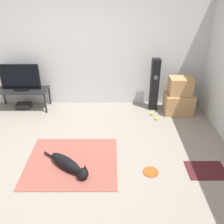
{
  "coord_description": "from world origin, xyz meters",
  "views": [
    {
      "loc": [
        0.55,
        -3.19,
        2.62
      ],
      "look_at": [
        0.55,
        0.79,
        0.45
      ],
      "focal_mm": 40.0,
      "sensor_mm": 36.0,
      "label": 1
    }
  ],
  "objects_px": {
    "tv": "(20,77)",
    "tennis_ball_by_boxes": "(156,119)",
    "floor_speaker": "(155,85)",
    "game_console": "(24,106)",
    "cardboard_box_lower": "(179,104)",
    "tv_stand": "(23,92)",
    "dog": "(69,165)",
    "tennis_ball_near_speaker": "(152,114)",
    "frisbee": "(151,172)",
    "cardboard_box_upper": "(181,86)"
  },
  "relations": [
    {
      "from": "floor_speaker",
      "to": "frisbee",
      "type": "bearing_deg",
      "value": -98.8
    },
    {
      "from": "tennis_ball_by_boxes",
      "to": "frisbee",
      "type": "bearing_deg",
      "value": -101.77
    },
    {
      "from": "frisbee",
      "to": "floor_speaker",
      "type": "relative_size",
      "value": 0.2
    },
    {
      "from": "floor_speaker",
      "to": "game_console",
      "type": "bearing_deg",
      "value": 179.35
    },
    {
      "from": "floor_speaker",
      "to": "tennis_ball_near_speaker",
      "type": "bearing_deg",
      "value": -100.59
    },
    {
      "from": "floor_speaker",
      "to": "tennis_ball_by_boxes",
      "type": "height_order",
      "value": "floor_speaker"
    },
    {
      "from": "cardboard_box_lower",
      "to": "tv_stand",
      "type": "xyz_separation_m",
      "value": [
        -3.38,
        0.2,
        0.19
      ]
    },
    {
      "from": "tv",
      "to": "tennis_ball_by_boxes",
      "type": "xyz_separation_m",
      "value": [
        2.87,
        -0.53,
        -0.7
      ]
    },
    {
      "from": "cardboard_box_lower",
      "to": "tv_stand",
      "type": "distance_m",
      "value": 3.39
    },
    {
      "from": "cardboard_box_lower",
      "to": "tennis_ball_near_speaker",
      "type": "bearing_deg",
      "value": -167.17
    },
    {
      "from": "dog",
      "to": "tv",
      "type": "bearing_deg",
      "value": 122.25
    },
    {
      "from": "cardboard_box_lower",
      "to": "tennis_ball_near_speaker",
      "type": "distance_m",
      "value": 0.62
    },
    {
      "from": "cardboard_box_lower",
      "to": "tennis_ball_by_boxes",
      "type": "bearing_deg",
      "value": -147.51
    },
    {
      "from": "cardboard_box_lower",
      "to": "floor_speaker",
      "type": "distance_m",
      "value": 0.66
    },
    {
      "from": "dog",
      "to": "tennis_ball_by_boxes",
      "type": "xyz_separation_m",
      "value": [
        1.57,
        1.53,
        -0.08
      ]
    },
    {
      "from": "floor_speaker",
      "to": "tv_stand",
      "type": "xyz_separation_m",
      "value": [
        -2.86,
        0.01,
        -0.17
      ]
    },
    {
      "from": "frisbee",
      "to": "tv",
      "type": "relative_size",
      "value": 0.28
    },
    {
      "from": "cardboard_box_upper",
      "to": "tv_stand",
      "type": "xyz_separation_m",
      "value": [
        -3.37,
        0.19,
        -0.21
      ]
    },
    {
      "from": "dog",
      "to": "game_console",
      "type": "bearing_deg",
      "value": 122.84
    },
    {
      "from": "cardboard_box_upper",
      "to": "tennis_ball_by_boxes",
      "type": "height_order",
      "value": "cardboard_box_upper"
    },
    {
      "from": "frisbee",
      "to": "tennis_ball_by_boxes",
      "type": "bearing_deg",
      "value": 78.23
    },
    {
      "from": "cardboard_box_upper",
      "to": "dog",
      "type": "bearing_deg",
      "value": -138.05
    },
    {
      "from": "cardboard_box_lower",
      "to": "tv",
      "type": "height_order",
      "value": "tv"
    },
    {
      "from": "cardboard_box_lower",
      "to": "game_console",
      "type": "xyz_separation_m",
      "value": [
        -3.43,
        0.22,
        -0.17
      ]
    },
    {
      "from": "frisbee",
      "to": "tennis_ball_by_boxes",
      "type": "distance_m",
      "value": 1.61
    },
    {
      "from": "frisbee",
      "to": "game_console",
      "type": "bearing_deg",
      "value": 140.53
    },
    {
      "from": "tv_stand",
      "to": "tennis_ball_by_boxes",
      "type": "height_order",
      "value": "tv_stand"
    },
    {
      "from": "cardboard_box_lower",
      "to": "tv",
      "type": "relative_size",
      "value": 0.71
    },
    {
      "from": "cardboard_box_upper",
      "to": "floor_speaker",
      "type": "relative_size",
      "value": 0.41
    },
    {
      "from": "game_console",
      "to": "tv",
      "type": "bearing_deg",
      "value": -25.4
    },
    {
      "from": "dog",
      "to": "game_console",
      "type": "distance_m",
      "value": 2.47
    },
    {
      "from": "floor_speaker",
      "to": "tennis_ball_by_boxes",
      "type": "bearing_deg",
      "value": -89.51
    },
    {
      "from": "dog",
      "to": "tennis_ball_by_boxes",
      "type": "relative_size",
      "value": 11.95
    },
    {
      "from": "tv",
      "to": "tennis_ball_near_speaker",
      "type": "distance_m",
      "value": 2.91
    },
    {
      "from": "cardboard_box_upper",
      "to": "floor_speaker",
      "type": "height_order",
      "value": "floor_speaker"
    },
    {
      "from": "tennis_ball_near_speaker",
      "to": "tv_stand",
      "type": "bearing_deg",
      "value": 173.26
    },
    {
      "from": "tv_stand",
      "to": "game_console",
      "type": "height_order",
      "value": "tv_stand"
    },
    {
      "from": "cardboard_box_lower",
      "to": "floor_speaker",
      "type": "bearing_deg",
      "value": 159.87
    },
    {
      "from": "floor_speaker",
      "to": "tv_stand",
      "type": "height_order",
      "value": "floor_speaker"
    },
    {
      "from": "floor_speaker",
      "to": "tv",
      "type": "xyz_separation_m",
      "value": [
        -2.86,
        0.01,
        0.16
      ]
    },
    {
      "from": "cardboard_box_upper",
      "to": "tennis_ball_near_speaker",
      "type": "distance_m",
      "value": 0.83
    },
    {
      "from": "tennis_ball_near_speaker",
      "to": "game_console",
      "type": "xyz_separation_m",
      "value": [
        -2.85,
        0.35,
        0.02
      ]
    },
    {
      "from": "dog",
      "to": "floor_speaker",
      "type": "relative_size",
      "value": 0.69
    },
    {
      "from": "dog",
      "to": "cardboard_box_lower",
      "type": "height_order",
      "value": "cardboard_box_lower"
    },
    {
      "from": "dog",
      "to": "cardboard_box_upper",
      "type": "relative_size",
      "value": 1.7
    },
    {
      "from": "game_console",
      "to": "dog",
      "type": "bearing_deg",
      "value": -57.16
    },
    {
      "from": "floor_speaker",
      "to": "cardboard_box_upper",
      "type": "bearing_deg",
      "value": -19.48
    },
    {
      "from": "cardboard_box_lower",
      "to": "game_console",
      "type": "height_order",
      "value": "cardboard_box_lower"
    },
    {
      "from": "dog",
      "to": "frisbee",
      "type": "height_order",
      "value": "dog"
    },
    {
      "from": "cardboard_box_upper",
      "to": "tennis_ball_by_boxes",
      "type": "relative_size",
      "value": 7.05
    }
  ]
}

